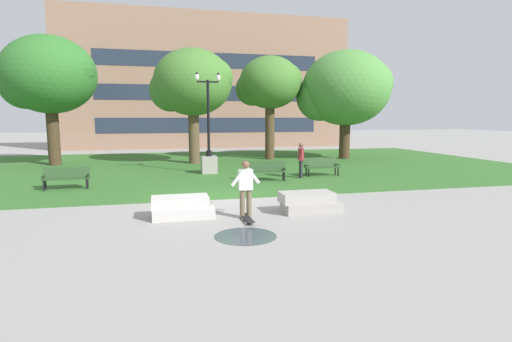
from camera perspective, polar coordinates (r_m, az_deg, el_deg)
ground_plane at (r=14.52m, az=-5.32°, el=-4.10°), size 140.00×140.00×0.00m
grass_lawn at (r=24.33m, az=-8.72°, el=0.65°), size 40.00×20.00×0.02m
concrete_block_center at (r=12.08m, az=-10.54°, el=-5.13°), size 1.82×0.90×0.64m
concrete_block_left at (r=12.67m, az=7.59°, el=-4.46°), size 1.89×0.90×0.64m
person_skateboarder at (r=11.65m, az=-1.50°, el=-2.16°), size 0.94×0.43×1.71m
skateboard at (r=11.44m, az=-1.13°, el=-6.87°), size 0.26×1.02×0.14m
puddle at (r=10.14m, az=-1.52°, el=-9.27°), size 1.58×1.58×0.01m
park_bench_near_left at (r=20.38m, az=9.33°, el=0.78°), size 1.82×0.59×0.90m
park_bench_near_right at (r=18.56m, az=1.50°, el=0.20°), size 1.85×0.77×0.90m
park_bench_far_left at (r=18.18m, az=-25.48°, el=-0.71°), size 1.82×0.61×0.90m
lamp_post_center at (r=21.15m, az=-6.75°, el=2.54°), size 1.32×0.80×5.24m
tree_far_left at (r=29.21m, az=12.58°, el=11.33°), size 6.44×6.13×7.56m
tree_near_right at (r=25.93m, az=-9.15°, el=12.23°), size 5.15×4.91×7.20m
tree_far_right at (r=27.66m, az=-27.56°, el=11.93°), size 5.74×5.47×7.80m
tree_near_left at (r=28.08m, az=1.90°, el=12.32°), size 4.43×4.22×7.10m
person_bystander_near_lawn at (r=19.52m, az=6.44°, el=1.84°), size 0.32×0.84×1.71m
building_facade_distant at (r=39.01m, az=-6.59°, el=12.63°), size 27.67×1.03×12.70m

